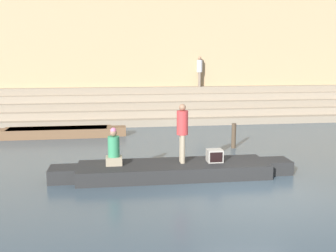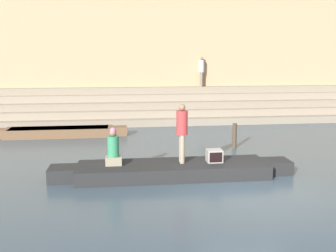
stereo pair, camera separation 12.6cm
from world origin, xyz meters
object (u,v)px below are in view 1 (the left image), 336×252
(tv_set, at_px, (215,156))
(person_on_steps, at_px, (200,69))
(rowboat_main, at_px, (173,169))
(person_rowing, at_px, (114,150))
(mooring_post, at_px, (234,136))
(moored_boat_shore, at_px, (58,132))
(person_standing, at_px, (182,129))

(tv_set, xyz_separation_m, person_on_steps, (1.82, 10.74, 2.16))
(rowboat_main, height_order, person_rowing, person_rowing)
(tv_set, bearing_deg, person_on_steps, 76.16)
(tv_set, relative_size, mooring_post, 0.47)
(rowboat_main, height_order, moored_boat_shore, rowboat_main)
(tv_set, bearing_deg, mooring_post, 59.85)
(tv_set, bearing_deg, person_standing, 172.51)
(person_standing, bearing_deg, person_rowing, 177.85)
(tv_set, xyz_separation_m, moored_boat_shore, (-5.43, 6.32, -0.38))
(mooring_post, bearing_deg, person_rowing, -144.87)
(tv_set, bearing_deg, person_rowing, 174.71)
(person_rowing, bearing_deg, person_on_steps, 59.16)
(person_standing, relative_size, person_rowing, 1.59)
(tv_set, relative_size, moored_boat_shore, 0.08)
(rowboat_main, xyz_separation_m, person_rowing, (-1.73, 0.07, 0.63))
(person_standing, height_order, person_on_steps, person_on_steps)
(person_standing, xyz_separation_m, person_rowing, (-2.00, -0.00, -0.57))
(rowboat_main, distance_m, tv_set, 1.30)
(person_rowing, distance_m, tv_set, 2.98)
(mooring_post, relative_size, person_on_steps, 0.58)
(person_rowing, bearing_deg, rowboat_main, -8.91)
(person_on_steps, bearing_deg, person_rowing, -0.40)
(person_rowing, bearing_deg, tv_set, -7.75)
(moored_boat_shore, distance_m, person_on_steps, 8.86)
(rowboat_main, height_order, person_standing, person_standing)
(person_rowing, xyz_separation_m, mooring_post, (4.56, 3.21, -0.37))
(rowboat_main, relative_size, mooring_post, 7.40)
(mooring_post, height_order, person_on_steps, person_on_steps)
(rowboat_main, xyz_separation_m, tv_set, (1.24, 0.01, 0.37))
(person_on_steps, bearing_deg, mooring_post, 21.95)
(rowboat_main, bearing_deg, moored_boat_shore, 126.30)
(person_rowing, xyz_separation_m, person_on_steps, (4.79, 10.68, 1.90))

